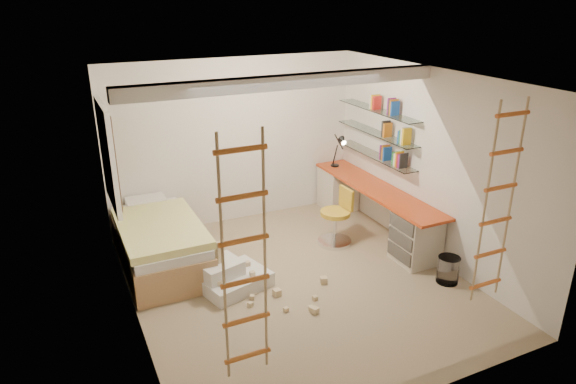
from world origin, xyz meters
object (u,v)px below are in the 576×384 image
bed (160,243)px  play_platform (230,277)px  swivel_chair (336,224)px  desk (373,208)px

bed → play_platform: bearing=-55.1°
swivel_chair → bed: bearing=169.6°
desk → bed: bearing=173.5°
bed → swivel_chair: bearing=-10.4°
desk → swivel_chair: (-0.71, -0.09, -0.09)m
desk → bed: size_ratio=1.40×
desk → bed: 3.22m
swivel_chair → play_platform: bearing=-165.1°
desk → bed: desk is taller
bed → swivel_chair: size_ratio=2.36×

